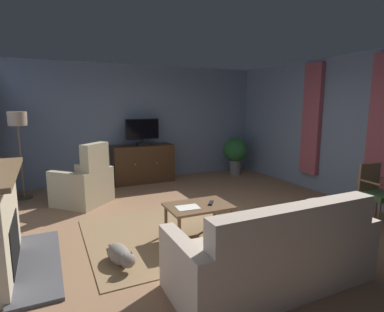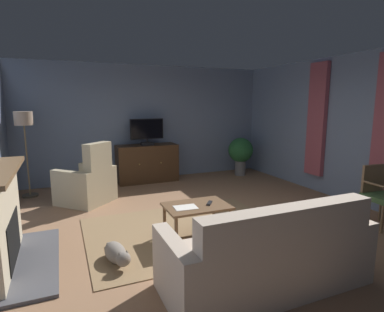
% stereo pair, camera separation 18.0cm
% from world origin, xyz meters
% --- Properties ---
extents(ground_plane, '(6.50, 7.26, 0.04)m').
position_xyz_m(ground_plane, '(0.00, 0.00, -0.02)').
color(ground_plane, '#936B4C').
extents(wall_back, '(6.50, 0.10, 2.71)m').
position_xyz_m(wall_back, '(0.00, 3.38, 1.35)').
color(wall_back, slate).
rests_on(wall_back, ground_plane).
extents(wall_right_with_window, '(0.10, 7.26, 2.71)m').
position_xyz_m(wall_right_with_window, '(3.00, 0.00, 1.35)').
color(wall_right_with_window, slate).
rests_on(wall_right_with_window, ground_plane).
extents(curtain_panel_near, '(0.10, 0.44, 2.28)m').
position_xyz_m(curtain_panel_near, '(2.89, -0.61, 1.49)').
color(curtain_panel_near, '#A34C56').
extents(curtain_panel_far, '(0.10, 0.44, 2.28)m').
position_xyz_m(curtain_panel_far, '(2.89, 0.89, 1.49)').
color(curtain_panel_far, '#A34C56').
extents(rug_central, '(2.79, 2.08, 0.01)m').
position_xyz_m(rug_central, '(-0.35, -0.02, 0.01)').
color(rug_central, '#8E704C').
rests_on(rug_central, ground_plane).
extents(tv_cabinet, '(1.40, 0.58, 0.87)m').
position_xyz_m(tv_cabinet, '(-0.12, 3.03, 0.41)').
color(tv_cabinet, black).
rests_on(tv_cabinet, ground_plane).
extents(television, '(0.77, 0.20, 0.60)m').
position_xyz_m(television, '(-0.12, 2.98, 1.19)').
color(television, black).
rests_on(television, tv_cabinet).
extents(coffee_table, '(0.87, 0.60, 0.47)m').
position_xyz_m(coffee_table, '(-0.31, -0.29, 0.41)').
color(coffee_table, brown).
rests_on(coffee_table, ground_plane).
extents(tv_remote, '(0.14, 0.17, 0.02)m').
position_xyz_m(tv_remote, '(-0.13, -0.32, 0.48)').
color(tv_remote, black).
rests_on(tv_remote, coffee_table).
extents(folded_newspaper, '(0.32, 0.24, 0.01)m').
position_xyz_m(folded_newspaper, '(-0.49, -0.33, 0.47)').
color(folded_newspaper, silver).
rests_on(folded_newspaper, coffee_table).
extents(sofa_floral, '(2.09, 0.87, 0.93)m').
position_xyz_m(sofa_floral, '(-0.13, -1.64, 0.32)').
color(sofa_floral, '#C6B29E').
rests_on(sofa_floral, ground_plane).
extents(armchair_beside_cabinet, '(1.16, 1.16, 1.13)m').
position_xyz_m(armchair_beside_cabinet, '(-1.55, 1.90, 0.35)').
color(armchair_beside_cabinet, tan).
rests_on(armchair_beside_cabinet, ground_plane).
extents(side_chair_nearest_door, '(0.49, 0.46, 0.91)m').
position_xyz_m(side_chair_nearest_door, '(2.39, -0.95, 0.50)').
color(side_chair_nearest_door, '#4C703D').
rests_on(side_chair_nearest_door, ground_plane).
extents(potted_plant_small_fern_corner, '(0.62, 0.62, 0.96)m').
position_xyz_m(potted_plant_small_fern_corner, '(2.24, 2.73, 0.60)').
color(potted_plant_small_fern_corner, slate).
rests_on(potted_plant_small_fern_corner, ground_plane).
extents(cat, '(0.29, 0.76, 0.24)m').
position_xyz_m(cat, '(-1.44, -0.56, 0.12)').
color(cat, gray).
rests_on(cat, ground_plane).
extents(floor_lamp, '(0.33, 0.33, 1.67)m').
position_xyz_m(floor_lamp, '(-2.58, 2.74, 1.35)').
color(floor_lamp, '#4C4233').
rests_on(floor_lamp, ground_plane).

